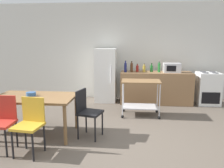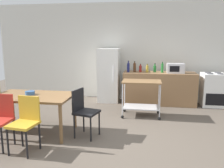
{
  "view_description": "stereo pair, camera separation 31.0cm",
  "coord_description": "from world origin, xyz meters",
  "px_view_note": "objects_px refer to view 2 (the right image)",
  "views": [
    {
      "loc": [
        0.24,
        -3.9,
        1.76
      ],
      "look_at": [
        -0.23,
        1.2,
        0.8
      ],
      "focal_mm": 36.7,
      "sensor_mm": 36.0,
      "label": 1
    },
    {
      "loc": [
        0.55,
        -3.87,
        1.76
      ],
      "look_at": [
        -0.23,
        1.2,
        0.8
      ],
      "focal_mm": 36.7,
      "sensor_mm": 36.0,
      "label": 2
    }
  ],
  "objects_px": {
    "refrigerator": "(109,75)",
    "microwave": "(175,68)",
    "chair_black": "(84,109)",
    "bottle_soy_sauce": "(162,68)",
    "bottle_olive_oil": "(140,69)",
    "kitchen_cart": "(141,92)",
    "bottle_wine": "(135,67)",
    "fruit_bowl": "(30,93)",
    "dining_table": "(33,99)",
    "chair_mustard": "(25,120)",
    "chair_red": "(0,117)",
    "bottle_sesame_oil": "(147,69)",
    "bottle_sparkling_water": "(155,69)",
    "bottle_soda": "(128,67)",
    "stove_oven": "(213,90)"
  },
  "relations": [
    {
      "from": "bottle_wine",
      "to": "chair_red",
      "type": "bearing_deg",
      "value": -122.89
    },
    {
      "from": "bottle_soy_sauce",
      "to": "bottle_sesame_oil",
      "type": "bearing_deg",
      "value": 176.38
    },
    {
      "from": "bottle_wine",
      "to": "bottle_soy_sauce",
      "type": "xyz_separation_m",
      "value": [
        0.77,
        -0.02,
        0.0
      ]
    },
    {
      "from": "refrigerator",
      "to": "bottle_olive_oil",
      "type": "distance_m",
      "value": 0.94
    },
    {
      "from": "refrigerator",
      "to": "fruit_bowl",
      "type": "relative_size",
      "value": 8.58
    },
    {
      "from": "chair_mustard",
      "to": "bottle_sparkling_water",
      "type": "relative_size",
      "value": 3.58
    },
    {
      "from": "chair_mustard",
      "to": "bottle_olive_oil",
      "type": "distance_m",
      "value": 3.72
    },
    {
      "from": "refrigerator",
      "to": "bottle_wine",
      "type": "xyz_separation_m",
      "value": [
        0.75,
        -0.09,
        0.25
      ]
    },
    {
      "from": "stove_oven",
      "to": "bottle_soy_sauce",
      "type": "relative_size",
      "value": 3.08
    },
    {
      "from": "dining_table",
      "to": "bottle_sparkling_water",
      "type": "relative_size",
      "value": 6.03
    },
    {
      "from": "bottle_wine",
      "to": "fruit_bowl",
      "type": "bearing_deg",
      "value": -127.01
    },
    {
      "from": "bottle_wine",
      "to": "bottle_sesame_oil",
      "type": "distance_m",
      "value": 0.36
    },
    {
      "from": "chair_black",
      "to": "bottle_olive_oil",
      "type": "height_order",
      "value": "bottle_olive_oil"
    },
    {
      "from": "kitchen_cart",
      "to": "fruit_bowl",
      "type": "relative_size",
      "value": 5.04
    },
    {
      "from": "bottle_soda",
      "to": "bottle_soy_sauce",
      "type": "xyz_separation_m",
      "value": [
        0.94,
        0.06,
        -0.0
      ]
    },
    {
      "from": "refrigerator",
      "to": "dining_table",
      "type": "bearing_deg",
      "value": -111.67
    },
    {
      "from": "bottle_soda",
      "to": "chair_red",
      "type": "bearing_deg",
      "value": -121.31
    },
    {
      "from": "dining_table",
      "to": "refrigerator",
      "type": "height_order",
      "value": "refrigerator"
    },
    {
      "from": "bottle_olive_oil",
      "to": "bottle_sesame_oil",
      "type": "distance_m",
      "value": 0.19
    },
    {
      "from": "bottle_wine",
      "to": "bottle_soda",
      "type": "bearing_deg",
      "value": -154.55
    },
    {
      "from": "dining_table",
      "to": "microwave",
      "type": "height_order",
      "value": "microwave"
    },
    {
      "from": "bottle_soda",
      "to": "bottle_sesame_oil",
      "type": "height_order",
      "value": "bottle_soda"
    },
    {
      "from": "bottle_sparkling_water",
      "to": "microwave",
      "type": "height_order",
      "value": "microwave"
    },
    {
      "from": "bottle_olive_oil",
      "to": "bottle_sparkling_water",
      "type": "xyz_separation_m",
      "value": [
        0.4,
        0.02,
        0.0
      ]
    },
    {
      "from": "chair_red",
      "to": "chair_black",
      "type": "distance_m",
      "value": 1.42
    },
    {
      "from": "kitchen_cart",
      "to": "bottle_soda",
      "type": "relative_size",
      "value": 2.83
    },
    {
      "from": "bottle_wine",
      "to": "microwave",
      "type": "height_order",
      "value": "bottle_wine"
    },
    {
      "from": "bottle_soy_sauce",
      "to": "dining_table",
      "type": "bearing_deg",
      "value": -135.67
    },
    {
      "from": "chair_red",
      "to": "bottle_soy_sauce",
      "type": "height_order",
      "value": "bottle_soy_sauce"
    },
    {
      "from": "chair_mustard",
      "to": "stove_oven",
      "type": "distance_m",
      "value": 4.92
    },
    {
      "from": "kitchen_cart",
      "to": "bottle_olive_oil",
      "type": "bearing_deg",
      "value": 93.37
    },
    {
      "from": "dining_table",
      "to": "chair_black",
      "type": "distance_m",
      "value": 1.01
    },
    {
      "from": "bottle_olive_oil",
      "to": "bottle_sesame_oil",
      "type": "xyz_separation_m",
      "value": [
        0.19,
        -0.02,
        0.0
      ]
    },
    {
      "from": "stove_oven",
      "to": "bottle_olive_oil",
      "type": "distance_m",
      "value": 2.06
    },
    {
      "from": "chair_red",
      "to": "kitchen_cart",
      "type": "distance_m",
      "value": 3.04
    },
    {
      "from": "bottle_sesame_oil",
      "to": "chair_mustard",
      "type": "bearing_deg",
      "value": -120.39
    },
    {
      "from": "chair_black",
      "to": "bottle_soy_sauce",
      "type": "bearing_deg",
      "value": -17.58
    },
    {
      "from": "bottle_soy_sauce",
      "to": "chair_mustard",
      "type": "bearing_deg",
      "value": -125.76
    },
    {
      "from": "refrigerator",
      "to": "bottle_sesame_oil",
      "type": "height_order",
      "value": "refrigerator"
    },
    {
      "from": "dining_table",
      "to": "chair_mustard",
      "type": "xyz_separation_m",
      "value": [
        0.24,
        -0.73,
        -0.15
      ]
    },
    {
      "from": "chair_red",
      "to": "fruit_bowl",
      "type": "xyz_separation_m",
      "value": [
        0.19,
        0.7,
        0.27
      ]
    },
    {
      "from": "stove_oven",
      "to": "bottle_wine",
      "type": "bearing_deg",
      "value": -179.85
    },
    {
      "from": "dining_table",
      "to": "microwave",
      "type": "distance_m",
      "value": 3.84
    },
    {
      "from": "bottle_olive_oil",
      "to": "bottle_sparkling_water",
      "type": "height_order",
      "value": "bottle_sparkling_water"
    },
    {
      "from": "dining_table",
      "to": "chair_black",
      "type": "bearing_deg",
      "value": -0.65
    },
    {
      "from": "refrigerator",
      "to": "microwave",
      "type": "distance_m",
      "value": 1.89
    },
    {
      "from": "dining_table",
      "to": "bottle_soda",
      "type": "xyz_separation_m",
      "value": [
        1.62,
        2.44,
        0.36
      ]
    },
    {
      "from": "fruit_bowl",
      "to": "microwave",
      "type": "bearing_deg",
      "value": 39.22
    },
    {
      "from": "bottle_olive_oil",
      "to": "kitchen_cart",
      "type": "bearing_deg",
      "value": -86.63
    },
    {
      "from": "bottle_wine",
      "to": "fruit_bowl",
      "type": "relative_size",
      "value": 1.68
    }
  ]
}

